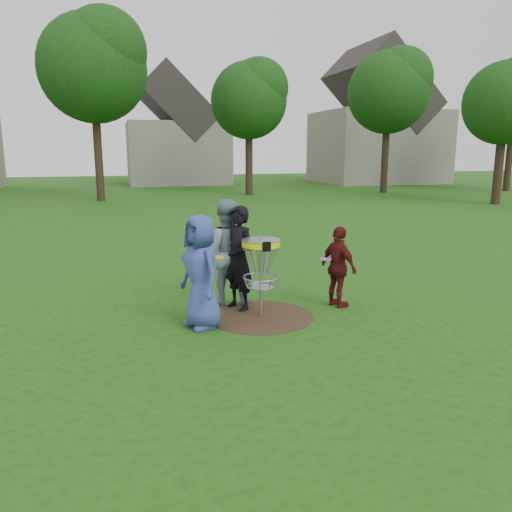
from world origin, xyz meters
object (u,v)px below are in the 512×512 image
object	(u,v)px
player_blue	(201,272)
disc_golf_basket	(261,258)
player_maroon	(339,267)
player_black	(239,258)
player_grey	(225,252)

from	to	relation	value
player_blue	disc_golf_basket	size ratio (longest dim) A/B	1.32
player_maroon	player_blue	bearing A→B (deg)	82.52
player_blue	disc_golf_basket	distance (m)	1.08
player_black	disc_golf_basket	bearing A→B (deg)	-4.51
player_maroon	disc_golf_basket	distance (m)	1.54
player_blue	player_maroon	world-z (taller)	player_blue
player_blue	player_maroon	xyz separation A→B (m)	(2.56, 0.38, -0.17)
player_black	player_grey	bearing A→B (deg)	170.68
player_maroon	player_black	bearing A→B (deg)	62.26
player_grey	player_blue	bearing A→B (deg)	71.76
player_blue	player_black	size ratio (longest dim) A/B	0.98
player_blue	player_grey	size ratio (longest dim) A/B	0.94
player_grey	disc_golf_basket	world-z (taller)	player_grey
player_black	disc_golf_basket	size ratio (longest dim) A/B	1.34
player_blue	disc_golf_basket	bearing A→B (deg)	80.68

